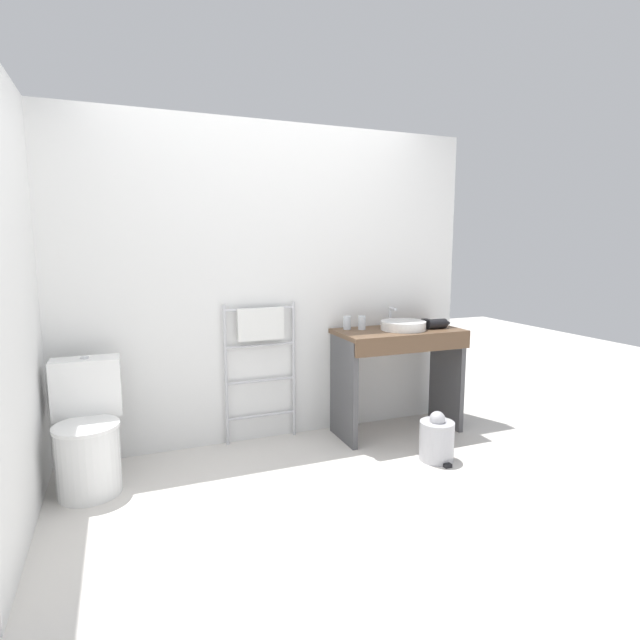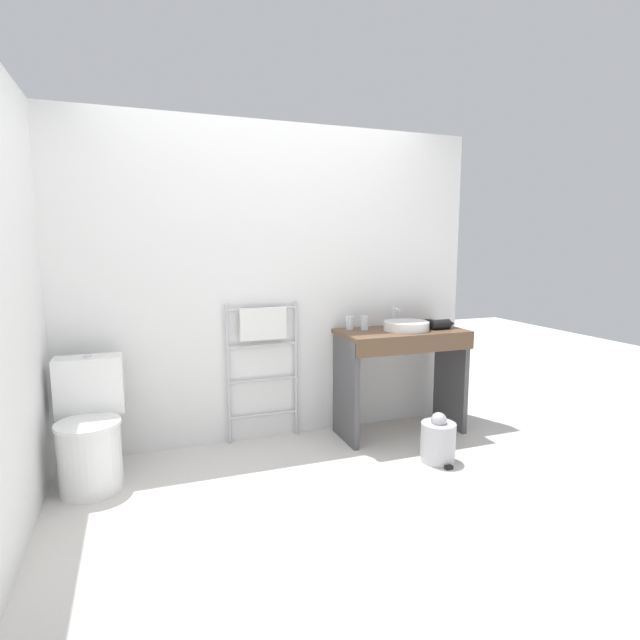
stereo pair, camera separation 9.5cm
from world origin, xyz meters
TOP-DOWN VIEW (x-y plane):
  - ground_plane at (0.00, 0.00)m, footprint 12.00×12.00m
  - wall_back at (0.00, 1.31)m, footprint 3.27×0.12m
  - wall_side at (-1.58, 0.63)m, footprint 0.12×1.87m
  - toilet at (-1.26, 0.87)m, footprint 0.41×0.54m
  - towel_radiator at (-0.08, 1.20)m, footprint 0.55×0.06m
  - vanity_counter at (0.96, 0.97)m, footprint 0.97×0.50m
  - sink_basin at (0.99, 0.96)m, footprint 0.35×0.35m
  - faucet at (0.99, 1.16)m, footprint 0.02×0.10m
  - cup_near_wall at (0.59, 1.14)m, footprint 0.06×0.06m
  - cup_near_edge at (0.70, 1.09)m, footprint 0.06×0.06m
  - hair_dryer at (1.27, 0.92)m, footprint 0.21×0.17m
  - trash_bin at (0.95, 0.42)m, footprint 0.24×0.27m

SIDE VIEW (x-z plane):
  - ground_plane at x=0.00m, z-range 0.00..0.00m
  - trash_bin at x=0.95m, z-range -0.03..0.32m
  - toilet at x=-1.26m, z-range -0.05..0.74m
  - vanity_counter at x=0.96m, z-range 0.15..0.98m
  - towel_radiator at x=-0.08m, z-range 0.24..1.29m
  - sink_basin at x=0.99m, z-range 0.83..0.90m
  - hair_dryer at x=1.27m, z-range 0.83..0.91m
  - cup_near_wall at x=0.59m, z-range 0.83..0.93m
  - cup_near_edge at x=0.70m, z-range 0.83..0.94m
  - faucet at x=0.99m, z-range 0.85..1.01m
  - wall_back at x=0.00m, z-range 0.00..2.37m
  - wall_side at x=-1.58m, z-range 0.00..2.37m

